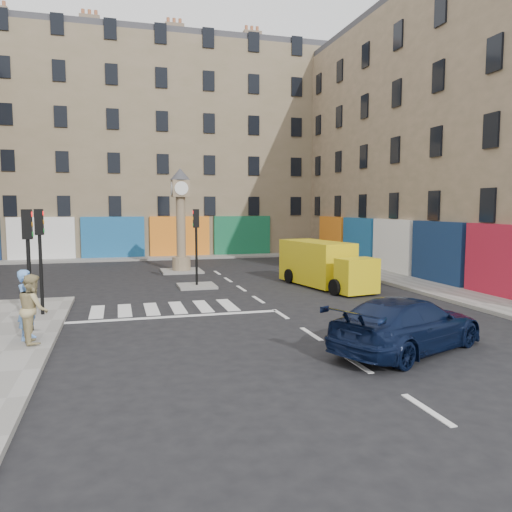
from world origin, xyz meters
name	(u,v)px	position (x,y,z in m)	size (l,w,h in m)	color
ground	(290,320)	(0.00, 0.00, 0.00)	(120.00, 120.00, 0.00)	black
sidewalk_right	(373,273)	(8.70, 10.00, 0.07)	(2.60, 30.00, 0.15)	gray
sidewalk_far	(141,258)	(-4.00, 22.20, 0.07)	(32.00, 2.40, 0.15)	gray
island_near	(197,286)	(-2.00, 8.00, 0.06)	(1.80, 1.80, 0.12)	gray
island_far	(182,271)	(-2.00, 14.00, 0.06)	(2.40, 2.40, 0.12)	gray
building_right	(470,139)	(15.00, 10.00, 8.00)	(10.00, 30.00, 16.00)	#998064
building_far	(136,153)	(-4.00, 28.00, 8.50)	(32.00, 10.00, 17.00)	#837057
traffic_light_left_near	(28,250)	(-8.30, 0.20, 2.62)	(0.28, 0.22, 3.70)	black
traffic_light_left_far	(40,244)	(-8.30, 2.60, 2.62)	(0.28, 0.22, 3.70)	black
traffic_light_island	(196,234)	(-2.00, 8.00, 2.59)	(0.28, 0.22, 3.70)	black
clock_pillar	(181,213)	(-2.00, 14.00, 3.55)	(1.20, 1.20, 6.10)	#998064
navy_sedan	(407,324)	(1.84, -4.39, 0.74)	(2.08, 5.12, 1.49)	black
yellow_van	(323,265)	(4.03, 6.51, 1.10)	(2.93, 6.29, 2.20)	gold
pedestrian_blue	(27,305)	(-8.21, -0.87, 1.15)	(0.73, 0.48, 2.01)	#6295E0
pedestrian_tan	(33,308)	(-8.00, -1.31, 1.11)	(0.94, 0.73, 1.93)	tan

